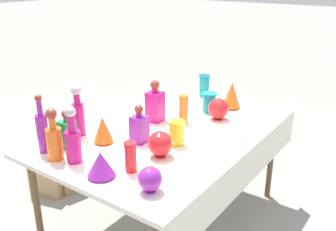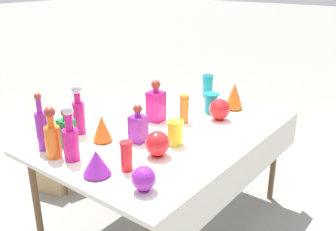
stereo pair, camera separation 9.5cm
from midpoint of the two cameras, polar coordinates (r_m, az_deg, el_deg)
The scene contains 23 objects.
ground_plane at distance 2.95m, azimuth 0.96°, elevation -15.79°, with size 40.00×40.00×0.00m, color gray.
display_table at distance 2.57m, azimuth 1.58°, elevation -3.31°, with size 1.73×1.17×0.76m.
tall_bottle_0 at distance 2.50m, azimuth -12.42°, elevation 0.54°, with size 0.08×0.08×0.34m.
tall_bottle_1 at distance 2.33m, azimuth -17.59°, elevation -1.81°, with size 0.07×0.07×0.36m.
tall_bottle_2 at distance 2.23m, azimuth -16.03°, elevation -3.20°, with size 0.09×0.09×0.31m.
tall_bottle_3 at distance 2.16m, azimuth -13.42°, elevation -3.40°, with size 0.09×0.09×0.33m.
square_decanter_0 at distance 2.37m, azimuth -14.09°, elevation -2.23°, with size 0.09×0.09×0.24m.
square_decanter_1 at distance 2.67m, azimuth -0.81°, elevation 1.76°, with size 0.12×0.12×0.30m.
square_decanter_2 at distance 2.35m, azimuth -3.43°, elevation -1.67°, with size 0.10×0.10×0.25m.
slender_vase_0 at distance 2.86m, azimuth 7.53°, elevation 2.02°, with size 0.11×0.11×0.15m.
slender_vase_1 at distance 2.65m, azimuth 3.52°, elevation 1.13°, with size 0.08×0.08×0.20m.
slender_vase_2 at distance 2.31m, azimuth 2.27°, elevation -2.51°, with size 0.11×0.11×0.16m.
slender_vase_3 at distance 3.20m, azimuth 6.91°, elevation 4.54°, with size 0.10×0.10×0.19m.
slender_vase_4 at distance 2.02m, azimuth -5.02°, elevation -6.04°, with size 0.07×0.07×0.17m.
fluted_vase_0 at distance 2.00m, azimuth -9.52°, elevation -7.07°, with size 0.15×0.15×0.14m.
fluted_vase_1 at distance 2.37m, azimuth -8.89°, elevation -1.90°, with size 0.13×0.13×0.18m.
fluted_vase_2 at distance 2.96m, azimuth 10.96°, elevation 2.97°, with size 0.15×0.15×0.21m.
round_bowl_0 at distance 2.72m, azimuth 8.86°, elevation 0.94°, with size 0.15×0.15×0.16m.
round_bowl_1 at distance 2.17m, azimuth -0.38°, elevation -4.31°, with size 0.15×0.15×0.15m.
round_bowl_2 at distance 1.85m, azimuth -2.23°, elevation -9.58°, with size 0.12×0.12×0.13m.
price_tag_left at distance 2.39m, azimuth 12.58°, elevation -3.96°, with size 0.06×0.01×0.03m, color white.
cardboard_box_behind_left at distance 3.45m, azimuth -12.61°, elevation -6.92°, with size 0.47×0.42×0.43m.
cardboard_box_behind_right at distance 3.42m, azimuth -15.57°, elevation -7.46°, with size 0.43×0.37×0.44m.
Camera 2 is at (-1.86, -1.44, 1.77)m, focal length 40.00 mm.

